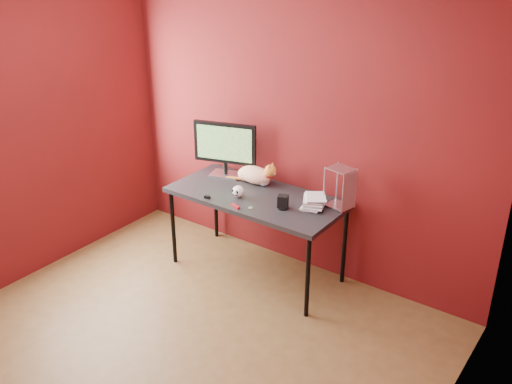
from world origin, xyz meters
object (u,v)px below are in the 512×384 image
Objects in this scene: skull_mug at (238,191)px; monitor at (225,147)px; book_stack at (308,145)px; desk at (256,200)px; speaker at (283,202)px; cat at (255,175)px.

monitor is at bearing 143.87° from skull_mug.
book_stack reaches higher than skull_mug.
desk is 0.35m from speaker.
skull_mug is at bearing -55.91° from monitor.
desk is at bearing 53.33° from skull_mug.
speaker is 0.11× the size of book_stack.
monitor is at bearing 159.11° from desk.
monitor reaches higher than speaker.
book_stack is at bearing -12.47° from cat.
cat is 0.46× the size of book_stack.
speaker is at bearing -14.35° from desk.
cat reaches higher than speaker.
monitor is 0.53m from skull_mug.
monitor is 1.16× the size of cat.
desk is 0.73m from book_stack.
skull_mug is (-0.10, -0.12, 0.10)m from desk.
desk is 1.44× the size of book_stack.
speaker is (0.42, 0.04, 0.00)m from skull_mug.
monitor is 5.03× the size of speaker.
skull_mug is at bearing 164.12° from speaker.
skull_mug reaches higher than desk.
desk is 2.67× the size of monitor.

